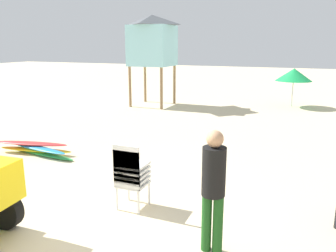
{
  "coord_description": "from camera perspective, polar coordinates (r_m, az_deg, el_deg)",
  "views": [
    {
      "loc": [
        2.89,
        -3.88,
        2.83
      ],
      "look_at": [
        -0.08,
        3.33,
        0.96
      ],
      "focal_mm": 36.75,
      "sensor_mm": 36.0,
      "label": 1
    }
  ],
  "objects": [
    {
      "name": "stacked_plastic_chairs",
      "position": [
        5.96,
        -6.33,
        -7.56
      ],
      "size": [
        0.48,
        0.48,
        1.2
      ],
      "color": "silver",
      "rests_on": "ground"
    },
    {
      "name": "lifeguard_tower",
      "position": [
        16.05,
        -2.62,
        13.98
      ],
      "size": [
        1.98,
        1.98,
        4.09
      ],
      "color": "olive",
      "rests_on": "ground"
    },
    {
      "name": "ground",
      "position": [
        5.61,
        -12.88,
        -17.23
      ],
      "size": [
        80.0,
        80.0,
        0.0
      ],
      "primitive_type": "plane",
      "color": "beige"
    },
    {
      "name": "lifeguard_near_center",
      "position": [
        4.7,
        7.54,
        -9.48
      ],
      "size": [
        0.32,
        0.32,
        1.75
      ],
      "color": "#194C19",
      "rests_on": "ground"
    },
    {
      "name": "surfboard_pile",
      "position": [
        9.65,
        -21.02,
        -3.51
      ],
      "size": [
        2.45,
        0.72,
        0.32
      ],
      "color": "green",
      "rests_on": "ground"
    },
    {
      "name": "beach_umbrella_left",
      "position": [
        16.65,
        20.15,
        7.99
      ],
      "size": [
        1.61,
        1.61,
        1.75
      ],
      "color": "beige",
      "rests_on": "ground"
    }
  ]
}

